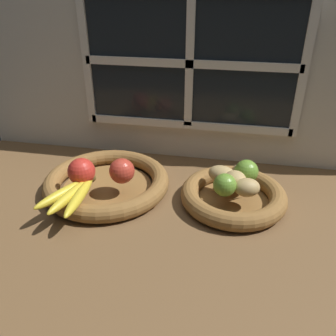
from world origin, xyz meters
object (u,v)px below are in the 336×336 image
(potato_small, at_px, (247,187))
(potato_oblong, at_px, (222,174))
(fruit_bowl_right, at_px, (233,196))
(apple_red_front, at_px, (82,172))
(lime_far, at_px, (246,171))
(apple_red_right, at_px, (122,171))
(banana_bunch_front, at_px, (72,194))
(chili_pepper, at_px, (239,186))
(lime_near, at_px, (225,184))
(potato_back, at_px, (242,174))
(fruit_bowl_left, at_px, (107,182))
(potato_large, at_px, (235,180))

(potato_small, xyz_separation_m, potato_oblong, (-0.06, 0.06, -0.00))
(fruit_bowl_right, height_order, potato_small, potato_small)
(apple_red_front, distance_m, lime_far, 0.44)
(apple_red_right, relative_size, banana_bunch_front, 0.36)
(fruit_bowl_right, relative_size, chili_pepper, 2.38)
(lime_near, bearing_deg, potato_back, 61.02)
(fruit_bowl_left, distance_m, potato_oblong, 0.32)
(apple_red_front, height_order, potato_large, apple_red_front)
(apple_red_front, bearing_deg, banana_bunch_front, -86.41)
(lime_far, bearing_deg, fruit_bowl_right, -127.87)
(potato_large, relative_size, potato_oblong, 0.78)
(fruit_bowl_left, xyz_separation_m, potato_large, (0.35, 0.00, 0.05))
(potato_small, bearing_deg, lime_near, -173.33)
(fruit_bowl_left, bearing_deg, potato_back, 6.38)
(apple_red_front, distance_m, chili_pepper, 0.41)
(apple_red_right, relative_size, chili_pepper, 0.58)
(lime_near, bearing_deg, chili_pepper, 37.52)
(fruit_bowl_right, distance_m, potato_back, 0.07)
(fruit_bowl_left, xyz_separation_m, potato_small, (0.38, -0.03, 0.05))
(potato_large, bearing_deg, apple_red_front, -172.01)
(fruit_bowl_right, relative_size, potato_small, 4.26)
(lime_near, xyz_separation_m, chili_pepper, (0.04, 0.03, -0.02))
(fruit_bowl_right, distance_m, banana_bunch_front, 0.41)
(fruit_bowl_right, relative_size, apple_red_right, 4.12)
(lime_far, bearing_deg, lime_near, -125.84)
(fruit_bowl_left, height_order, potato_small, potato_small)
(fruit_bowl_left, relative_size, banana_bunch_front, 1.85)
(lime_near, bearing_deg, potato_large, 56.31)
(apple_red_front, height_order, banana_bunch_front, apple_red_front)
(fruit_bowl_right, relative_size, lime_far, 4.43)
(apple_red_front, distance_m, potato_back, 0.43)
(banana_bunch_front, height_order, lime_far, lime_far)
(fruit_bowl_left, height_order, lime_far, lime_far)
(fruit_bowl_left, height_order, chili_pepper, chili_pepper)
(apple_red_front, xyz_separation_m, banana_bunch_front, (0.00, -0.07, -0.02))
(banana_bunch_front, relative_size, potato_large, 3.17)
(fruit_bowl_left, xyz_separation_m, potato_back, (0.37, 0.04, 0.05))
(fruit_bowl_right, xyz_separation_m, chili_pepper, (0.01, -0.01, 0.04))
(apple_red_front, bearing_deg, lime_far, 12.24)
(banana_bunch_front, height_order, potato_oblong, potato_oblong)
(apple_red_front, bearing_deg, apple_red_right, 14.86)
(fruit_bowl_left, height_order, apple_red_front, apple_red_front)
(apple_red_right, distance_m, lime_far, 0.33)
(potato_small, height_order, chili_pepper, potato_small)
(potato_back, xyz_separation_m, potato_oblong, (-0.05, -0.02, 0.00))
(potato_back, xyz_separation_m, lime_far, (0.01, -0.00, 0.01))
(apple_red_front, height_order, chili_pepper, apple_red_front)
(fruit_bowl_right, relative_size, banana_bunch_front, 1.47)
(potato_small, bearing_deg, potato_back, 98.97)
(potato_small, height_order, potato_back, potato_small)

